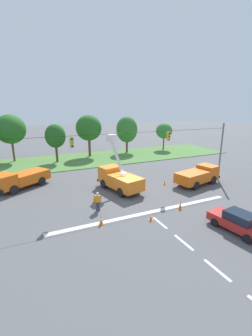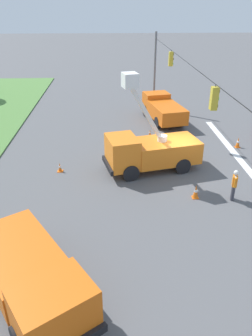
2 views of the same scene
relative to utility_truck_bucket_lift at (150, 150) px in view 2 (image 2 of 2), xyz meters
name	(u,v)px [view 2 (image 2 of 2)]	position (x,y,z in m)	size (l,w,h in m)	color
ground_plane	(178,168)	(0.09, -1.93, -1.38)	(200.00, 200.00, 0.00)	#565659
signal_gantry	(184,104)	(0.03, -1.93, 2.87)	(26.20, 0.33, 7.20)	slate
utility_truck_bucket_lift	(150,150)	(0.00, 0.00, 0.00)	(3.66, 6.29, 6.12)	orange
utility_truck_support_near	(163,109)	(9.42, -2.27, -0.25)	(6.27, 3.44, 2.10)	orange
utility_truck_support_far	(31,276)	(-10.03, 5.28, -0.26)	(6.54, 5.44, 2.10)	orange
road_worker	(234,183)	(-3.80, -4.10, -0.38)	(0.63, 0.35, 1.77)	#383842
traffic_cone_foreground_left	(238,142)	(3.20, -6.93, -1.00)	(0.36, 0.36, 0.76)	orange
traffic_cone_foreground_right	(60,167)	(-0.02, 5.65, -1.10)	(0.36, 0.36, 0.59)	orange
traffic_cone_mid_left	(150,133)	(5.70, -0.72, -1.10)	(0.36, 0.36, 0.58)	orange
traffic_cone_near_bucket	(196,191)	(-3.53, -2.15, -0.98)	(0.36, 0.36, 0.79)	orange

